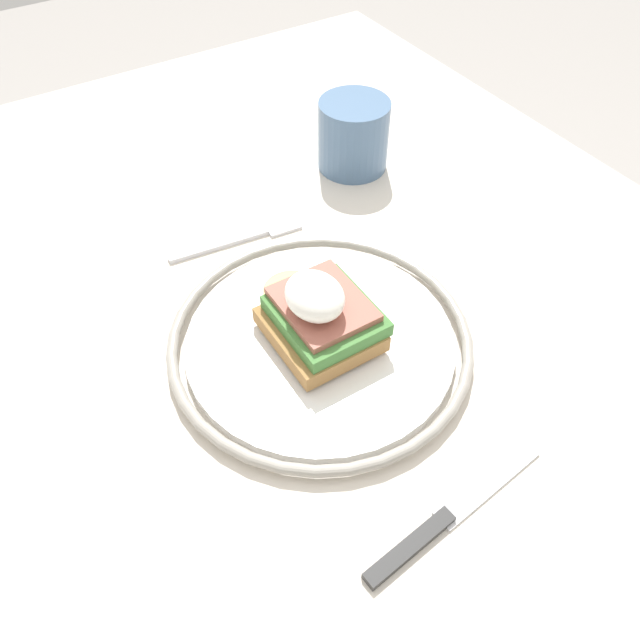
# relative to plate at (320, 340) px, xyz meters

# --- Properties ---
(ground_plane) EXTENTS (6.00, 6.00, 0.00)m
(ground_plane) POSITION_rel_plate_xyz_m (-0.02, 0.01, -0.76)
(ground_plane) COLOR #9E9993
(dining_table) EXTENTS (1.13, 0.88, 0.76)m
(dining_table) POSITION_rel_plate_xyz_m (-0.02, 0.01, -0.11)
(dining_table) COLOR beige
(dining_table) RESTS_ON ground_plane
(plate) EXTENTS (0.27, 0.27, 0.02)m
(plate) POSITION_rel_plate_xyz_m (0.00, 0.00, 0.00)
(plate) COLOR white
(plate) RESTS_ON dining_table
(sandwich) EXTENTS (0.13, 0.09, 0.07)m
(sandwich) POSITION_rel_plate_xyz_m (-0.00, 0.00, 0.03)
(sandwich) COLOR #9E703D
(sandwich) RESTS_ON plate
(fork) EXTENTS (0.03, 0.15, 0.00)m
(fork) POSITION_rel_plate_xyz_m (-0.17, 0.01, -0.01)
(fork) COLOR silver
(fork) RESTS_ON dining_table
(knife) EXTENTS (0.03, 0.17, 0.01)m
(knife) POSITION_rel_plate_xyz_m (0.19, -0.01, -0.01)
(knife) COLOR #2D2D2D
(knife) RESTS_ON dining_table
(cup) EXTENTS (0.08, 0.08, 0.08)m
(cup) POSITION_rel_plate_xyz_m (-0.22, 0.18, 0.03)
(cup) COLOR slate
(cup) RESTS_ON dining_table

